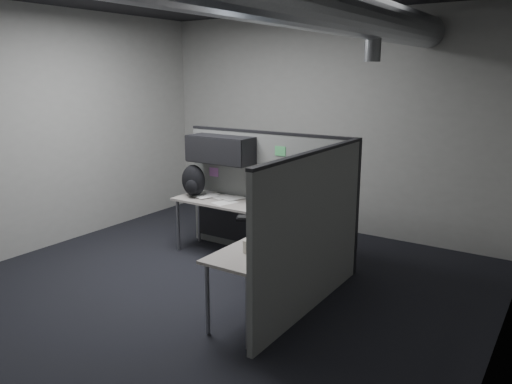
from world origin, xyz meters
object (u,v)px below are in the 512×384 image
Objects in this scene: desk at (258,224)px; backpack at (193,181)px; phone at (274,241)px; keyboard at (257,218)px; monitor at (306,195)px.

backpack reaches higher than desk.
phone is 0.63× the size of backpack.
backpack reaches higher than phone.
monitor is at bearing 59.37° from keyboard.
desk is 8.70× the size of phone.
phone is at bearing -39.14° from backpack.
keyboard reaches higher than desk.
desk is at bearing 133.59° from keyboard.
desk is 3.80× the size of monitor.
monitor is (0.52, 0.20, 0.38)m from desk.
backpack is (-1.91, 1.06, 0.17)m from phone.
monitor reaches higher than desk.
desk is 0.67m from monitor.
phone is (0.59, -0.60, 0.02)m from keyboard.
monitor reaches higher than keyboard.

